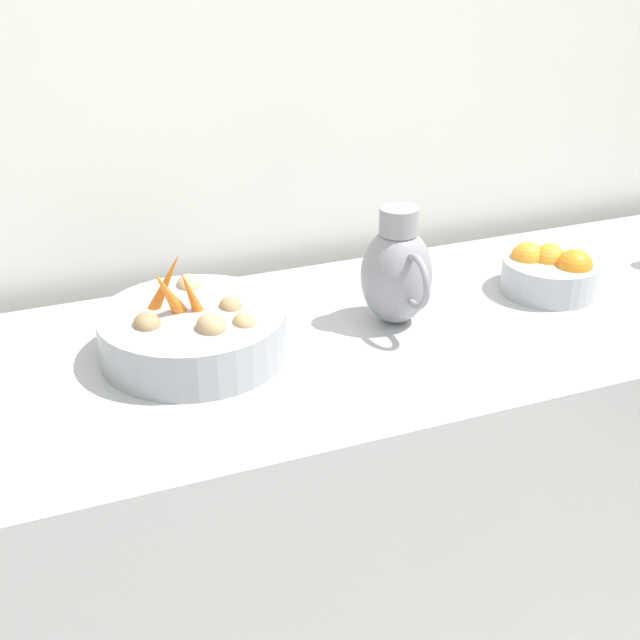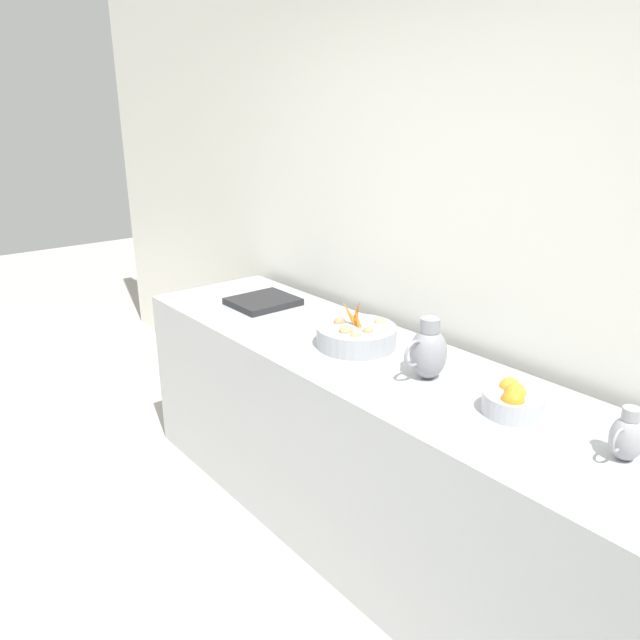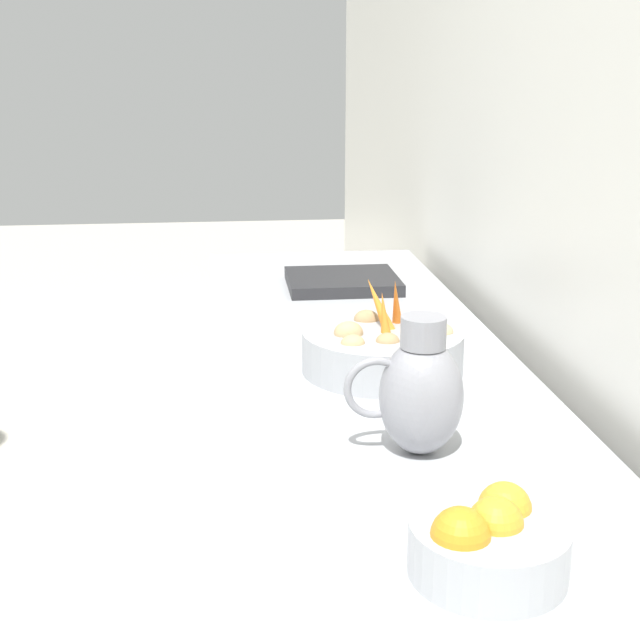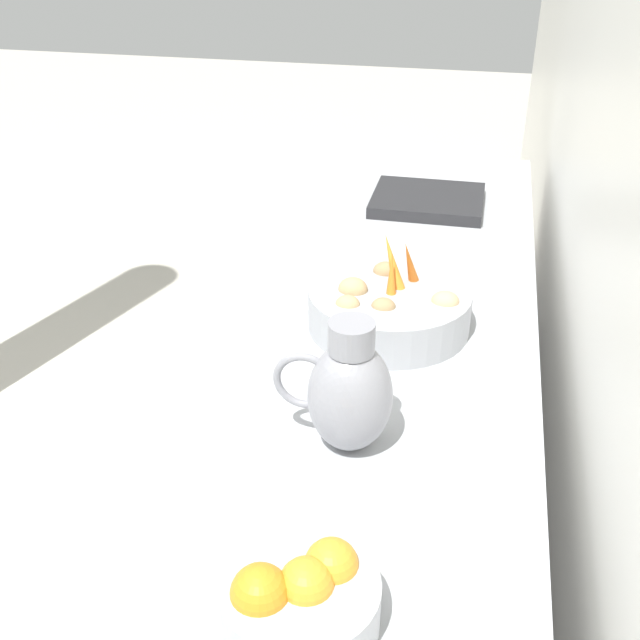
# 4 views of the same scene
# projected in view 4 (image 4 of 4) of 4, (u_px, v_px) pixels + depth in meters

# --- Properties ---
(prep_counter) EXTENTS (0.73, 2.98, 0.92)m
(prep_counter) POSITION_uv_depth(u_px,v_px,m) (356.00, 531.00, 1.84)
(prep_counter) COLOR #ADAFB5
(prep_counter) RESTS_ON ground_plane
(vegetable_colander) EXTENTS (0.37, 0.37, 0.21)m
(vegetable_colander) POSITION_uv_depth(u_px,v_px,m) (389.00, 307.00, 1.74)
(vegetable_colander) COLOR #9EA0A5
(vegetable_colander) RESTS_ON prep_counter
(orange_bowl) EXTENTS (0.22, 0.22, 0.11)m
(orange_bowl) POSITION_uv_depth(u_px,v_px,m) (299.00, 597.00, 1.04)
(orange_bowl) COLOR #ADAFB5
(orange_bowl) RESTS_ON prep_counter
(metal_pitcher_tall) EXTENTS (0.21, 0.15, 0.25)m
(metal_pitcher_tall) POSITION_uv_depth(u_px,v_px,m) (349.00, 392.00, 1.34)
(metal_pitcher_tall) COLOR gray
(metal_pitcher_tall) RESTS_ON prep_counter
(counter_sink_basin) EXTENTS (0.34, 0.30, 0.04)m
(counter_sink_basin) POSITION_uv_depth(u_px,v_px,m) (428.00, 200.00, 2.41)
(counter_sink_basin) COLOR #232326
(counter_sink_basin) RESTS_ON prep_counter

